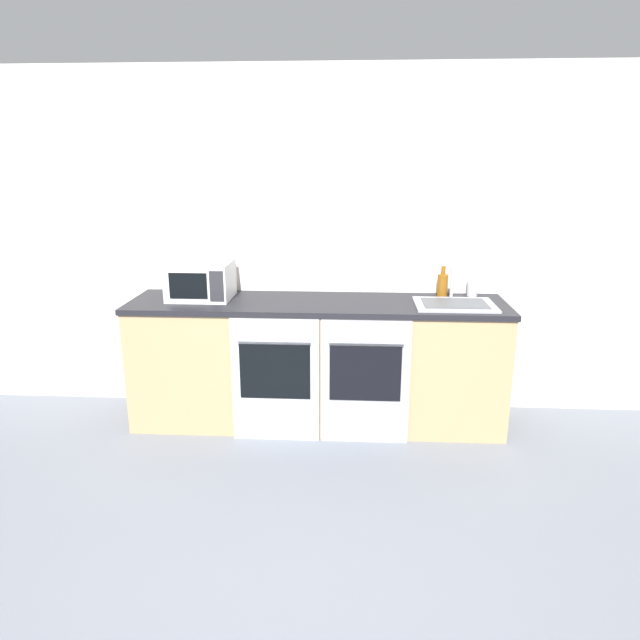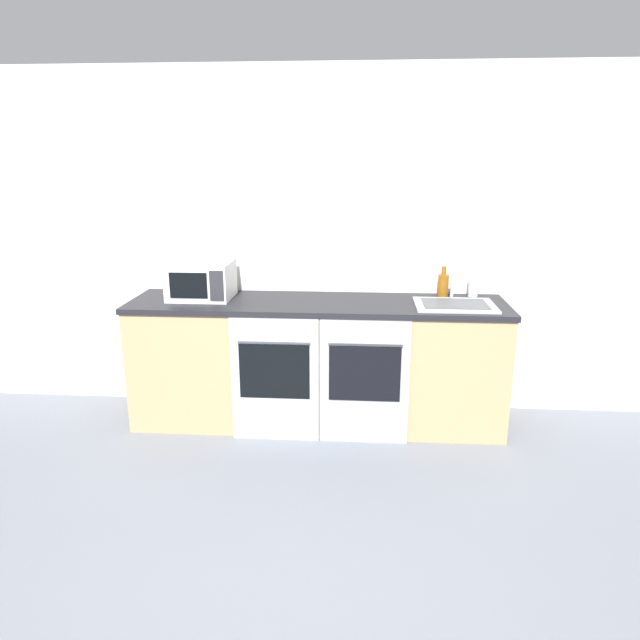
# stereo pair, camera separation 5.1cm
# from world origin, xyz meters

# --- Properties ---
(wall_back) EXTENTS (10.00, 0.06, 2.60)m
(wall_back) POSITION_xyz_m (0.00, 2.53, 1.30)
(wall_back) COLOR silver
(wall_back) RESTS_ON ground_plane
(counter_back) EXTENTS (2.74, 0.66, 0.94)m
(counter_back) POSITION_xyz_m (0.00, 2.18, 0.47)
(counter_back) COLOR tan
(counter_back) RESTS_ON ground_plane
(oven_left) EXTENTS (0.61, 0.06, 0.90)m
(oven_left) POSITION_xyz_m (-0.27, 1.85, 0.46)
(oven_left) COLOR silver
(oven_left) RESTS_ON ground_plane
(oven_right) EXTENTS (0.61, 0.06, 0.90)m
(oven_right) POSITION_xyz_m (0.35, 1.85, 0.46)
(oven_right) COLOR #A8AAAF
(oven_right) RESTS_ON ground_plane
(microwave) EXTENTS (0.45, 0.39, 0.27)m
(microwave) POSITION_xyz_m (-0.86, 2.23, 1.07)
(microwave) COLOR silver
(microwave) RESTS_ON counter_back
(bottle_clear) EXTENTS (0.08, 0.08, 0.20)m
(bottle_clear) POSITION_xyz_m (1.16, 2.42, 1.02)
(bottle_clear) COLOR silver
(bottle_clear) RESTS_ON counter_back
(bottle_amber) EXTENTS (0.08, 0.08, 0.23)m
(bottle_amber) POSITION_xyz_m (0.93, 2.42, 1.03)
(bottle_amber) COLOR #8C5114
(bottle_amber) RESTS_ON counter_back
(sink) EXTENTS (0.56, 0.41, 0.26)m
(sink) POSITION_xyz_m (0.98, 2.12, 0.95)
(sink) COLOR #A8AAAF
(sink) RESTS_ON counter_back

